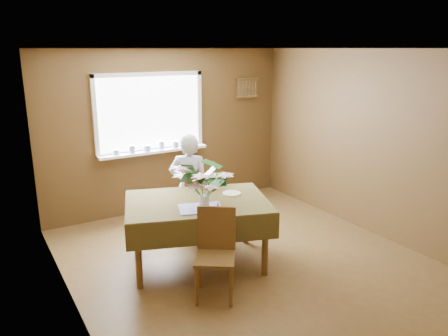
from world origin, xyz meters
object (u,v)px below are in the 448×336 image
seated_woman (189,187)px  flower_bouquet (204,180)px  chair_far (197,196)px  chair_near (216,249)px  dining_table (197,208)px

seated_woman → flower_bouquet: 1.07m
chair_far → chair_near: chair_far is taller
chair_far → seated_woman: seated_woman is taller
chair_near → seated_woman: 1.47m
chair_near → seated_woman: bearing=108.9°
dining_table → flower_bouquet: bearing=-79.7°
chair_far → seated_woman: size_ratio=0.72×
dining_table → flower_bouquet: 0.48m
chair_far → seated_woman: bearing=17.7°
dining_table → chair_far: bearing=82.6°
seated_woman → chair_near: bearing=106.3°
chair_far → flower_bouquet: flower_bouquet is taller
chair_far → dining_table: bearing=65.1°
chair_far → flower_bouquet: size_ratio=1.82×
dining_table → chair_far: (0.37, 0.75, -0.14)m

